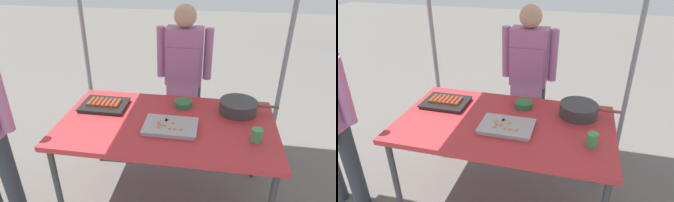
# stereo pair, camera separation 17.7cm
# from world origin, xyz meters

# --- Properties ---
(ground_plane) EXTENTS (18.00, 18.00, 0.00)m
(ground_plane) POSITION_xyz_m (0.00, 0.00, 0.00)
(ground_plane) COLOR #66605B
(stall_table) EXTENTS (1.60, 0.90, 0.75)m
(stall_table) POSITION_xyz_m (0.00, 0.00, 0.70)
(stall_table) COLOR #C63338
(stall_table) RESTS_ON ground
(tray_grilled_sausages) EXTENTS (0.37, 0.28, 0.05)m
(tray_grilled_sausages) POSITION_xyz_m (-0.54, 0.15, 0.77)
(tray_grilled_sausages) COLOR black
(tray_grilled_sausages) RESTS_ON stall_table
(tray_meat_skewers) EXTENTS (0.38, 0.27, 0.04)m
(tray_meat_skewers) POSITION_xyz_m (0.04, -0.08, 0.77)
(tray_meat_skewers) COLOR #ADADB2
(tray_meat_skewers) RESTS_ON stall_table
(cooking_wok) EXTENTS (0.45, 0.29, 0.10)m
(cooking_wok) POSITION_xyz_m (0.53, 0.24, 0.80)
(cooking_wok) COLOR #38383A
(cooking_wok) RESTS_ON stall_table
(condiment_bowl) EXTENTS (0.15, 0.15, 0.05)m
(condiment_bowl) POSITION_xyz_m (0.09, 0.27, 0.77)
(condiment_bowl) COLOR #33723F
(condiment_bowl) RESTS_ON stall_table
(drink_cup_near_edge) EXTENTS (0.07, 0.07, 0.09)m
(drink_cup_near_edge) POSITION_xyz_m (0.63, -0.15, 0.80)
(drink_cup_near_edge) COLOR #3F994C
(drink_cup_near_edge) RESTS_ON stall_table
(vendor_woman) EXTENTS (0.52, 0.22, 1.48)m
(vendor_woman) POSITION_xyz_m (0.04, 0.76, 0.87)
(vendor_woman) COLOR #333842
(vendor_woman) RESTS_ON ground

